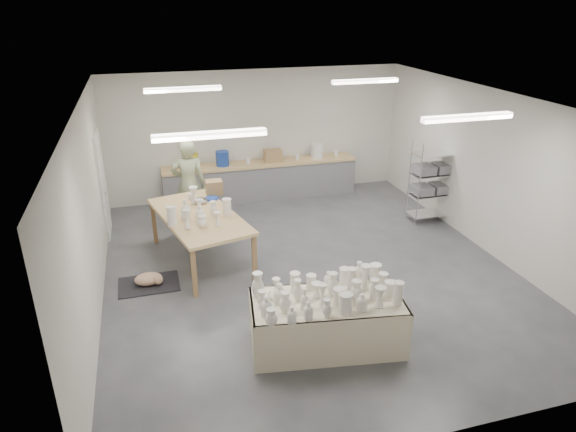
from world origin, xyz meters
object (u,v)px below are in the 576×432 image
object	(u,v)px
potter	(189,185)
drying_table	(326,319)
work_table	(200,214)
red_stool	(190,210)

from	to	relation	value
potter	drying_table	bearing A→B (deg)	116.42
drying_table	work_table	world-z (taller)	work_table
drying_table	work_table	size ratio (longest dim) A/B	0.83
potter	red_stool	bearing A→B (deg)	-80.23
drying_table	potter	size ratio (longest dim) A/B	1.15
drying_table	potter	bearing A→B (deg)	115.37
drying_table	red_stool	distance (m)	4.99
potter	work_table	bearing A→B (deg)	101.09
potter	red_stool	world-z (taller)	potter
work_table	red_stool	size ratio (longest dim) A/B	6.43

